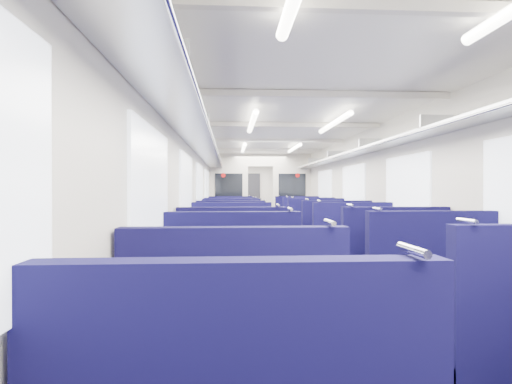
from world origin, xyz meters
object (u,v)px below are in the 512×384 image
seat_12 (231,251)px  seat_18 (231,230)px  seat_4 (234,382)px  seat_17 (307,235)px  seat_6 (232,319)px  seat_16 (231,236)px  seat_7 (441,314)px  seat_10 (231,264)px  seat_13 (334,251)px  end_door (251,198)px  seat_14 (231,243)px  seat_9 (389,284)px  seat_8 (232,285)px  seat_15 (318,241)px  seat_19 (298,230)px  bulkhead (260,194)px  seat_11 (356,264)px

seat_12 → seat_18: same height
seat_4 → seat_17: 7.08m
seat_6 → seat_16: 5.73m
seat_7 → seat_10: size_ratio=1.00×
seat_12 → seat_13: (1.66, -0.14, 0.00)m
end_door → seat_12: 10.26m
end_door → seat_13: 10.41m
seat_18 → seat_14: bearing=-90.0°
seat_9 → seat_10: (-1.66, 1.29, 0.00)m
seat_7 → seat_8: bearing=145.4°
seat_10 → seat_12: 1.21m
seat_6 → seat_15: (1.66, 4.72, 0.00)m
seat_12 → seat_17: 2.77m
end_door → seat_13: (0.83, -10.36, -0.62)m
seat_12 → seat_8: bearing=-90.0°
seat_7 → seat_9: bearing=90.0°
seat_4 → seat_8: size_ratio=1.00×
seat_18 → seat_19: same height
seat_12 → seat_13: size_ratio=1.00×
seat_13 → seat_4: bearing=-110.2°
seat_8 → seat_17: bearing=70.4°
seat_9 → seat_12: same height
seat_14 → seat_7: bearing=-70.0°
seat_4 → seat_15: (1.66, 5.77, 0.00)m
seat_7 → seat_12: size_ratio=1.00×
seat_9 → seat_15: 3.61m
bulkhead → seat_12: (-0.83, -4.81, -0.86)m
seat_9 → bulkhead: bearing=96.5°
seat_6 → seat_11: same height
end_door → seat_16: end_door is taller
seat_13 → seat_19: (0.00, 3.57, 0.00)m
seat_10 → seat_11: size_ratio=1.00×
seat_9 → seat_18: bearing=105.8°
seat_19 → seat_17: bearing=-90.0°
seat_7 → seat_18: bearing=103.4°
seat_10 → seat_15: 2.85m
bulkhead → seat_15: bulkhead is taller
seat_9 → seat_15: bearing=90.0°
bulkhead → seat_10: (-0.83, -6.02, -0.86)m
seat_16 → end_door: bearing=84.1°
bulkhead → seat_18: bulkhead is taller
seat_9 → seat_17: bearing=90.0°
seat_7 → seat_14: (-1.66, 4.55, 0.00)m
seat_6 → seat_18: bearing=90.0°
end_door → seat_15: end_door is taller
seat_9 → seat_19: same height
seat_7 → seat_19: (0.00, 7.02, 0.00)m
seat_12 → bulkhead: bearing=80.2°
seat_4 → seat_12: (0.00, 4.66, 0.00)m
seat_4 → end_door: bearing=86.8°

